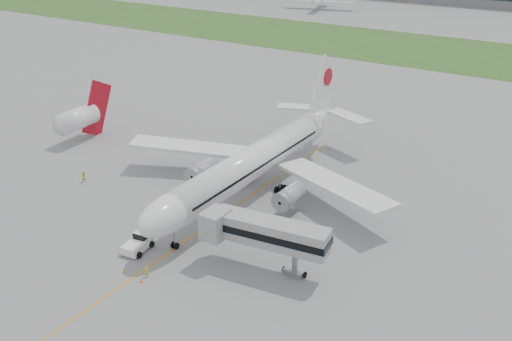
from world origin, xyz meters
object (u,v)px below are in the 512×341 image
Objects in this scene: airliner at (256,160)px; ground_crew_near at (147,272)px; pushback_tug at (138,242)px; neighbor_aircraft at (80,118)px; jet_bridge at (262,232)px.

ground_crew_near is at bearing -87.03° from airliner.
airliner is 11.69× the size of pushback_tug.
pushback_tug is at bearing -40.27° from ground_crew_near.
neighbor_aircraft is (-40.92, 0.52, -1.02)m from airliner.
airliner reaches higher than neighbor_aircraft.
airliner reaches higher than jet_bridge.
neighbor_aircraft is at bearing 139.74° from pushback_tug.
pushback_tug is 3.03× the size of ground_crew_near.
airliner is 35.44× the size of ground_crew_near.
jet_bridge is at bearing -24.02° from neighbor_aircraft.
airliner is at bearing 117.22° from jet_bridge.
ground_crew_near is at bearing -147.88° from jet_bridge.
neighbor_aircraft is at bearing 153.49° from jet_bridge.
airliner is at bearing 71.93° from pushback_tug.
ground_crew_near is (1.39, -26.76, -4.90)m from airliner.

